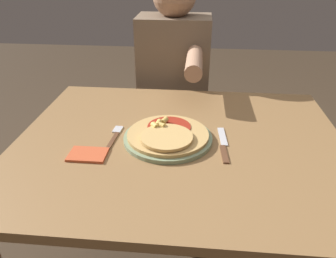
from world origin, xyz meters
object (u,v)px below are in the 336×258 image
dining_table (179,167)px  plate (168,138)px  knife (223,145)px  pizza (167,134)px  fork (114,137)px  person_diner (174,80)px

dining_table → plate: bearing=177.1°
knife → plate: bearing=173.4°
knife → pizza: bearing=175.3°
fork → knife: size_ratio=0.80×
dining_table → knife: size_ratio=4.97×
dining_table → fork: (-0.22, -0.00, 0.11)m
dining_table → pizza: pizza is taller
dining_table → person_diner: bearing=96.2°
person_diner → dining_table: bearing=-83.8°
fork → person_diner: person_diner is taller
pizza → fork: size_ratio=1.54×
dining_table → plate: plate is taller
plate → knife: size_ratio=1.34×
dining_table → pizza: bearing=-174.3°
dining_table → knife: (0.14, -0.02, 0.11)m
dining_table → fork: bearing=-179.6°
knife → person_diner: size_ratio=0.18×
plate → fork: size_ratio=1.68×
knife → fork: bearing=177.3°
pizza → plate: bearing=79.1°
person_diner → knife: bearing=-72.3°
plate → pizza: size_ratio=1.09×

